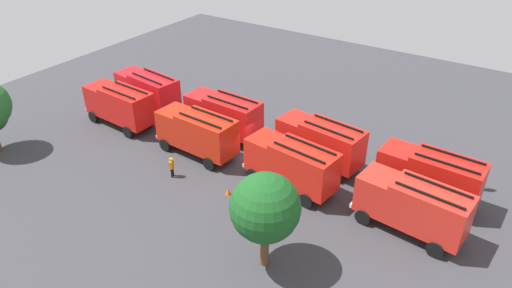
% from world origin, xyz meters
% --- Properties ---
extents(ground_plane, '(63.74, 63.74, 0.00)m').
position_xyz_m(ground_plane, '(0.00, 0.00, 0.00)').
color(ground_plane, '#38383D').
extents(fire_truck_0, '(7.31, 3.03, 3.88)m').
position_xyz_m(fire_truck_0, '(-13.14, -2.19, 2.15)').
color(fire_truck_0, red).
rests_on(fire_truck_0, ground).
extents(fire_truck_1, '(7.45, 3.48, 3.88)m').
position_xyz_m(fire_truck_1, '(-4.65, -2.11, 2.15)').
color(fire_truck_1, red).
rests_on(fire_truck_1, ground).
extents(fire_truck_2, '(7.31, 3.03, 3.88)m').
position_xyz_m(fire_truck_2, '(4.53, -1.71, 2.15)').
color(fire_truck_2, red).
rests_on(fire_truck_2, ground).
extents(fire_truck_3, '(7.45, 3.48, 3.88)m').
position_xyz_m(fire_truck_3, '(13.71, -1.76, 2.15)').
color(fire_truck_3, red).
rests_on(fire_truck_3, ground).
extents(fire_truck_4, '(7.41, 3.33, 3.88)m').
position_xyz_m(fire_truck_4, '(-13.19, 1.90, 2.15)').
color(fire_truck_4, red).
rests_on(fire_truck_4, ground).
extents(fire_truck_5, '(7.44, 3.44, 3.88)m').
position_xyz_m(fire_truck_5, '(-4.33, 1.89, 2.15)').
color(fire_truck_5, red).
rests_on(fire_truck_5, ground).
extents(fire_truck_6, '(7.31, 3.05, 3.88)m').
position_xyz_m(fire_truck_6, '(4.40, 2.04, 2.15)').
color(fire_truck_6, red).
rests_on(fire_truck_6, ground).
extents(fire_truck_7, '(7.33, 3.08, 3.88)m').
position_xyz_m(fire_truck_7, '(13.56, 1.94, 2.15)').
color(fire_truck_7, red).
rests_on(fire_truck_7, ground).
extents(firefighter_0, '(0.47, 0.47, 1.83)m').
position_xyz_m(firefighter_0, '(-2.95, 5.23, 1.04)').
color(firefighter_0, black).
rests_on(firefighter_0, ground).
extents(firefighter_1, '(0.37, 0.48, 1.65)m').
position_xyz_m(firefighter_1, '(4.01, 5.69, 0.92)').
color(firefighter_1, black).
rests_on(firefighter_1, ground).
extents(firefighter_2, '(0.47, 0.36, 1.79)m').
position_xyz_m(firefighter_2, '(18.01, -3.24, 1.01)').
color(firefighter_2, black).
rests_on(firefighter_2, ground).
extents(firefighter_3, '(0.29, 0.44, 1.80)m').
position_xyz_m(firefighter_3, '(-16.36, -5.61, 1.02)').
color(firefighter_3, black).
rests_on(firefighter_3, ground).
extents(tree_0, '(4.08, 4.08, 6.33)m').
position_xyz_m(tree_0, '(-6.89, 9.56, 4.26)').
color(tree_0, brown).
rests_on(tree_0, ground).
extents(traffic_cone_0, '(0.48, 0.48, 0.68)m').
position_xyz_m(traffic_cone_0, '(2.70, 0.18, 0.34)').
color(traffic_cone_0, '#F2600C').
rests_on(traffic_cone_0, ground).
extents(traffic_cone_1, '(0.40, 0.40, 0.57)m').
position_xyz_m(traffic_cone_1, '(-0.97, 5.19, 0.29)').
color(traffic_cone_1, '#F2600C').
rests_on(traffic_cone_1, ground).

